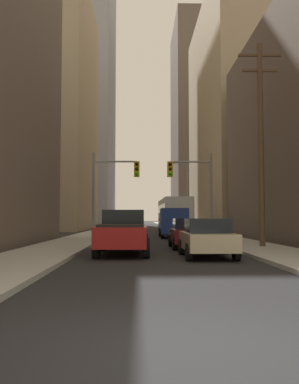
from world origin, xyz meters
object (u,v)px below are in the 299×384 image
(sedan_beige, at_px, (207,238))
(sedan_black, at_px, (128,229))
(city_bus, at_px, (174,214))
(cargo_van_blue, at_px, (173,221))
(pickup_truck_red, at_px, (123,232))
(traffic_signal_near_left, at_px, (113,182))
(sedan_maroon, at_px, (189,233))
(traffic_signal_near_right, at_px, (192,182))

(sedan_beige, bearing_deg, sedan_black, 105.64)
(city_bus, relative_size, sedan_black, 2.71)
(sedan_beige, xyz_separation_m, sedan_black, (-3.40, 12.15, 0.00))
(city_bus, distance_m, sedan_black, 14.12)
(cargo_van_blue, bearing_deg, sedan_beige, -89.96)
(cargo_van_blue, bearing_deg, pickup_truck_red, -102.81)
(city_bus, bearing_deg, sedan_black, -107.29)
(city_bus, distance_m, cargo_van_blue, 9.32)
(sedan_beige, bearing_deg, pickup_truck_red, 153.92)
(pickup_truck_red, relative_size, traffic_signal_near_left, 0.90)
(city_bus, relative_size, cargo_van_blue, 2.19)
(sedan_maroon, bearing_deg, cargo_van_blue, 89.57)
(sedan_beige, relative_size, sedan_maroon, 1.00)
(sedan_black, height_order, traffic_signal_near_right, traffic_signal_near_right)
(sedan_maroon, distance_m, traffic_signal_near_left, 8.95)
(sedan_maroon, xyz_separation_m, traffic_signal_near_left, (-4.34, 7.12, 3.24))
(cargo_van_blue, distance_m, sedan_beige, 16.34)
(pickup_truck_red, distance_m, traffic_signal_near_left, 11.01)
(city_bus, xyz_separation_m, traffic_signal_near_left, (-5.22, -13.44, 2.09))
(city_bus, height_order, traffic_signal_near_left, traffic_signal_near_left)
(sedan_beige, bearing_deg, sedan_maroon, 91.08)
(sedan_beige, distance_m, traffic_signal_near_left, 13.34)
(traffic_signal_near_left, height_order, traffic_signal_near_right, same)
(cargo_van_blue, distance_m, traffic_signal_near_right, 5.08)
(city_bus, distance_m, sedan_beige, 25.63)
(sedan_maroon, bearing_deg, sedan_black, 114.91)
(pickup_truck_red, distance_m, sedan_black, 10.51)
(sedan_beige, bearing_deg, city_bus, 88.25)
(pickup_truck_red, bearing_deg, sedan_black, 90.28)
(traffic_signal_near_left, bearing_deg, sedan_maroon, -58.64)
(traffic_signal_near_right, bearing_deg, cargo_van_blue, 103.09)
(city_bus, relative_size, sedan_maroon, 2.73)
(pickup_truck_red, height_order, traffic_signal_near_right, traffic_signal_near_right)
(traffic_signal_near_left, distance_m, traffic_signal_near_right, 5.40)
(cargo_van_blue, relative_size, sedan_black, 1.24)
(cargo_van_blue, distance_m, sedan_black, 5.41)
(sedan_beige, height_order, traffic_signal_near_right, traffic_signal_near_right)
(pickup_truck_red, distance_m, sedan_beige, 3.73)
(city_bus, xyz_separation_m, pickup_truck_red, (-4.13, -23.95, -1.00))
(city_bus, bearing_deg, traffic_signal_near_right, -89.23)
(sedan_beige, bearing_deg, traffic_signal_near_left, 110.05)
(pickup_truck_red, bearing_deg, sedan_beige, -26.08)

